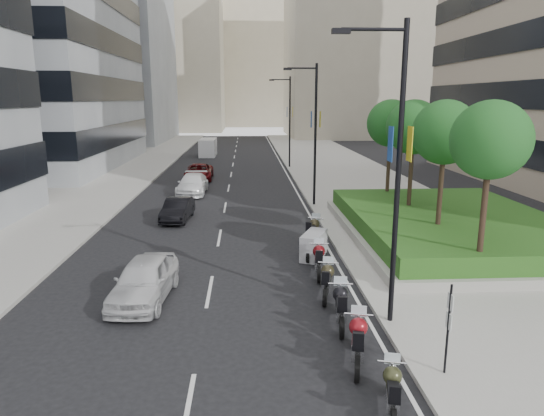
{
  "coord_description": "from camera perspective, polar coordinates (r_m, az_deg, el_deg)",
  "views": [
    {
      "loc": [
        -0.12,
        -12.7,
        6.86
      ],
      "look_at": [
        1.05,
        8.81,
        2.0
      ],
      "focal_mm": 32.0,
      "sensor_mm": 36.0,
      "label": 1
    }
  ],
  "objects": [
    {
      "name": "motorcycle_3",
      "position": [
        17.39,
        6.48,
        -8.49
      ],
      "size": [
        0.82,
        2.19,
        1.11
      ],
      "rotation": [
        0.0,
        0.0,
        1.33
      ],
      "color": "black",
      "rests_on": "ground"
    },
    {
      "name": "tree_1",
      "position": [
        22.47,
        19.67,
        8.32
      ],
      "size": [
        2.8,
        2.8,
        6.3
      ],
      "color": "#332319",
      "rests_on": "planter"
    },
    {
      "name": "tree_2",
      "position": [
        26.2,
        16.31,
        9.07
      ],
      "size": [
        2.8,
        2.8,
        6.3
      ],
      "color": "#332319",
      "rests_on": "planter"
    },
    {
      "name": "planter",
      "position": [
        25.69,
        20.23,
        -2.77
      ],
      "size": [
        10.0,
        14.0,
        0.4
      ],
      "primitive_type": "cube",
      "color": "#9E9C93",
      "rests_on": "sidewalk_right"
    },
    {
      "name": "building_cream_left",
      "position": [
        114.56,
        -12.67,
        17.5
      ],
      "size": [
        26.0,
        24.0,
        34.0
      ],
      "primitive_type": "cube",
      "color": "#B7AD93",
      "rests_on": "ground"
    },
    {
      "name": "sidewalk_left",
      "position": [
        44.84,
        -18.47,
        3.36
      ],
      "size": [
        8.0,
        100.0,
        0.15
      ],
      "primitive_type": "cube",
      "color": "#9E9B93",
      "rests_on": "ground"
    },
    {
      "name": "tree_3",
      "position": [
        30.0,
        13.79,
        9.62
      ],
      "size": [
        2.8,
        2.8,
        6.3
      ],
      "color": "#332319",
      "rests_on": "planter"
    },
    {
      "name": "car_a",
      "position": [
        17.53,
        -14.79,
        -8.16
      ],
      "size": [
        2.1,
        4.48,
        1.48
      ],
      "primitive_type": "imported",
      "rotation": [
        0.0,
        0.0,
        -0.08
      ],
      "color": "silver",
      "rests_on": "ground"
    },
    {
      "name": "sidewalk_right",
      "position": [
        44.18,
        8.86,
        3.73
      ],
      "size": [
        10.0,
        100.0,
        0.15
      ],
      "primitive_type": "cube",
      "color": "#9E9B93",
      "rests_on": "ground"
    },
    {
      "name": "ground",
      "position": [
        14.43,
        -2.36,
        -15.67
      ],
      "size": [
        160.0,
        160.0,
        0.0
      ],
      "primitive_type": "plane",
      "color": "black",
      "rests_on": "ground"
    },
    {
      "name": "lamp_post_2",
      "position": [
        48.92,
        1.92,
        10.61
      ],
      "size": [
        2.34,
        0.45,
        9.0
      ],
      "color": "black",
      "rests_on": "ground"
    },
    {
      "name": "motorcycle_4",
      "position": [
        19.42,
        5.53,
        -6.09
      ],
      "size": [
        0.77,
        2.32,
        1.16
      ],
      "rotation": [
        0.0,
        0.0,
        1.43
      ],
      "color": "black",
      "rests_on": "ground"
    },
    {
      "name": "car_b",
      "position": [
        28.42,
        -11.04,
        -0.17
      ],
      "size": [
        1.65,
        3.96,
        1.27
      ],
      "primitive_type": "imported",
      "rotation": [
        0.0,
        0.0,
        -0.08
      ],
      "color": "black",
      "rests_on": "ground"
    },
    {
      "name": "car_c",
      "position": [
        36.24,
        -9.32,
        2.79
      ],
      "size": [
        2.15,
        5.0,
        1.44
      ],
      "primitive_type": "imported",
      "rotation": [
        0.0,
        0.0,
        -0.03
      ],
      "color": "white",
      "rests_on": "ground"
    },
    {
      "name": "motorcycle_5",
      "position": [
        21.39,
        4.94,
        -4.42
      ],
      "size": [
        1.44,
        2.05,
        1.15
      ],
      "rotation": [
        0.0,
        0.0,
        1.18
      ],
      "color": "black",
      "rests_on": "ground"
    },
    {
      "name": "building_cream_right",
      "position": [
        95.95,
        10.85,
        19.17
      ],
      "size": [
        28.0,
        24.0,
        36.0
      ],
      "primitive_type": "cube",
      "color": "#B7AD93",
      "rests_on": "ground"
    },
    {
      "name": "delivery_van",
      "position": [
        60.26,
        -7.55,
        7.0
      ],
      "size": [
        1.93,
        4.97,
        2.08
      ],
      "rotation": [
        0.0,
        0.0,
        -0.01
      ],
      "color": "white",
      "rests_on": "ground"
    },
    {
      "name": "building_cream_centre",
      "position": [
        133.27,
        -2.3,
        17.93
      ],
      "size": [
        30.0,
        24.0,
        38.0
      ],
      "primitive_type": "cube",
      "color": "#B7AD93",
      "rests_on": "ground"
    },
    {
      "name": "parking_sign",
      "position": [
        12.95,
        20.04,
        -12.76
      ],
      "size": [
        0.06,
        0.32,
        2.5
      ],
      "color": "black",
      "rests_on": "ground"
    },
    {
      "name": "hedge",
      "position": [
        25.54,
        20.33,
        -1.47
      ],
      "size": [
        9.4,
        13.4,
        0.8
      ],
      "primitive_type": "cube",
      "color": "#175119",
      "rests_on": "planter"
    },
    {
      "name": "car_d",
      "position": [
        42.52,
        -8.58,
        4.22
      ],
      "size": [
        2.35,
        4.97,
        1.37
      ],
      "primitive_type": "imported",
      "rotation": [
        0.0,
        0.0,
        0.02
      ],
      "color": "#5D0B0E",
      "rests_on": "ground"
    },
    {
      "name": "tree_0",
      "position": [
        18.84,
        24.32,
        7.24
      ],
      "size": [
        2.8,
        2.8,
        6.3
      ],
      "color": "#332319",
      "rests_on": "planter"
    },
    {
      "name": "lane_edge",
      "position": [
        43.41,
        1.98,
        3.62
      ],
      "size": [
        0.12,
        100.0,
        0.01
      ],
      "primitive_type": "cube",
      "color": "silver",
      "rests_on": "ground"
    },
    {
      "name": "motorcycle_6",
      "position": [
        23.47,
        4.84,
        -2.73
      ],
      "size": [
        1.1,
        2.24,
        1.18
      ],
      "rotation": [
        0.0,
        0.0,
        1.18
      ],
      "color": "black",
      "rests_on": "ground"
    },
    {
      "name": "motorcycle_0",
      "position": [
        11.8,
        13.98,
        -20.14
      ],
      "size": [
        0.74,
        1.97,
        0.99
      ],
      "rotation": [
        0.0,
        0.0,
        1.33
      ],
      "color": "black",
      "rests_on": "ground"
    },
    {
      "name": "motorcycle_1",
      "position": [
        13.44,
        10.08,
        -15.16
      ],
      "size": [
        0.85,
        2.3,
        1.16
      ],
      "rotation": [
        0.0,
        0.0,
        1.34
      ],
      "color": "black",
      "rests_on": "ground"
    },
    {
      "name": "lane_centre",
      "position": [
        43.27,
        -4.91,
        3.55
      ],
      "size": [
        0.12,
        100.0,
        0.01
      ],
      "primitive_type": "cube",
      "color": "silver",
      "rests_on": "ground"
    },
    {
      "name": "building_grey_far",
      "position": [
        86.46,
        -20.08,
        17.38
      ],
      "size": [
        22.0,
        26.0,
        30.0
      ],
      "primitive_type": "cube",
      "color": "gray",
      "rests_on": "ground"
    },
    {
      "name": "lamp_post_0",
      "position": [
        14.46,
        14.12,
        5.21
      ],
      "size": [
        2.34,
        0.45,
        9.0
      ],
      "color": "black",
      "rests_on": "ground"
    },
    {
      "name": "motorcycle_2",
      "position": [
        15.4,
        8.09,
        -11.32
      ],
      "size": [
        0.77,
        2.32,
        1.16
      ],
      "rotation": [
        0.0,
        0.0,
        1.43
      ],
      "color": "black",
      "rests_on": "ground"
    },
    {
      "name": "lamp_post_1",
      "position": [
        31.04,
        4.85,
        9.36
      ],
      "size": [
        2.34,
        0.45,
        9.0
      ],
      "color": "black",
      "rests_on": "ground"
    }
  ]
}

